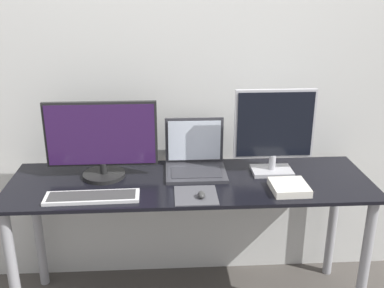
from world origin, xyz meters
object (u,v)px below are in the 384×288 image
(mouse, at_px, (201,195))
(keyboard, at_px, (92,197))
(monitor_right, at_px, (274,131))
(laptop, at_px, (195,159))
(monitor_left, at_px, (102,140))
(book, at_px, (289,187))

(mouse, bearing_deg, keyboard, 176.86)
(monitor_right, height_order, laptop, monitor_right)
(monitor_right, xyz_separation_m, mouse, (-0.39, -0.28, -0.21))
(monitor_right, relative_size, keyboard, 1.02)
(monitor_left, bearing_deg, keyboard, -95.57)
(laptop, relative_size, keyboard, 0.71)
(mouse, bearing_deg, book, 7.59)
(keyboard, height_order, mouse, mouse)
(mouse, bearing_deg, monitor_right, 35.25)
(mouse, relative_size, book, 0.31)
(monitor_left, relative_size, monitor_right, 1.25)
(book, bearing_deg, mouse, -172.41)
(book, bearing_deg, keyboard, -178.21)
(monitor_right, xyz_separation_m, book, (0.03, -0.22, -0.21))
(laptop, xyz_separation_m, book, (0.44, -0.27, -0.05))
(keyboard, bearing_deg, laptop, 31.13)
(keyboard, bearing_deg, mouse, -3.14)
(monitor_left, height_order, laptop, monitor_left)
(monitor_right, distance_m, keyboard, 0.96)
(keyboard, distance_m, book, 0.94)
(laptop, bearing_deg, monitor_left, -173.84)
(monitor_left, bearing_deg, laptop, 6.16)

